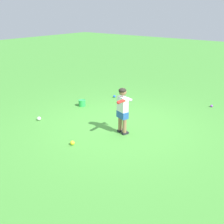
# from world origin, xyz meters

# --- Properties ---
(ground_plane) EXTENTS (40.00, 40.00, 0.00)m
(ground_plane) POSITION_xyz_m (0.00, 0.00, 0.00)
(ground_plane) COLOR #479338
(child_batter) EXTENTS (0.63, 0.33, 1.08)m
(child_batter) POSITION_xyz_m (-0.27, -0.34, 0.65)
(child_batter) COLOR #232328
(child_batter) RESTS_ON ground
(play_ball_far_left) EXTENTS (0.08, 0.08, 0.08)m
(play_ball_far_left) POSITION_xyz_m (1.76, 1.46, 0.04)
(play_ball_far_left) COLOR blue
(play_ball_far_left) RESTS_ON ground
(play_ball_behind_batter) EXTENTS (0.07, 0.07, 0.07)m
(play_ball_behind_batter) POSITION_xyz_m (2.79, -1.34, 0.04)
(play_ball_behind_batter) COLOR purple
(play_ball_behind_batter) RESTS_ON ground
(play_ball_far_right) EXTENTS (0.10, 0.10, 0.10)m
(play_ball_far_right) POSITION_xyz_m (-0.97, 1.81, 0.05)
(play_ball_far_right) COLOR white
(play_ball_far_right) RESTS_ON ground
(play_ball_near_batter) EXTENTS (0.09, 0.09, 0.09)m
(play_ball_near_batter) POSITION_xyz_m (-1.40, 0.14, 0.05)
(play_ball_near_batter) COLOR yellow
(play_ball_near_batter) RESTS_ON ground
(toy_bucket) EXTENTS (0.22, 0.22, 0.19)m
(toy_bucket) POSITION_xyz_m (0.52, 1.70, 0.10)
(toy_bucket) COLOR green
(toy_bucket) RESTS_ON ground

